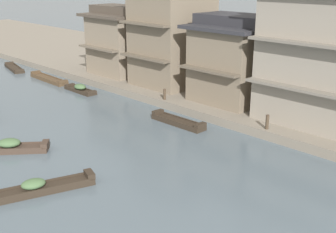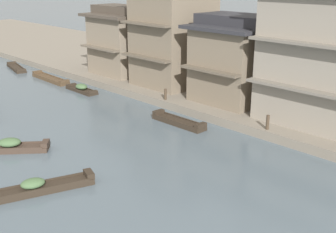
{
  "view_description": "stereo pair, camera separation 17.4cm",
  "coord_description": "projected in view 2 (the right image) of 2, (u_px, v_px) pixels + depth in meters",
  "views": [
    {
      "loc": [
        -12.93,
        -1.66,
        9.44
      ],
      "look_at": [
        2.54,
        14.26,
        2.03
      ],
      "focal_mm": 45.92,
      "sensor_mm": 36.0,
      "label": 1
    },
    {
      "loc": [
        -12.81,
        -1.78,
        9.44
      ],
      "look_at": [
        2.54,
        14.26,
        2.03
      ],
      "focal_mm": 45.92,
      "sensor_mm": 36.0,
      "label": 2
    }
  ],
  "objects": [
    {
      "name": "boat_crossing_west",
      "position": [
        10.0,
        147.0,
        23.94
      ],
      "size": [
        3.86,
        3.41,
        0.76
      ],
      "color": "#423328",
      "rests_on": "ground"
    },
    {
      "name": "boat_upstream_distant",
      "position": [
        33.0,
        189.0,
        19.34
      ],
      "size": [
        5.5,
        2.46,
        0.71
      ],
      "color": "#33281E",
      "rests_on": "ground"
    },
    {
      "name": "house_waterfront_tall",
      "position": [
        237.0,
        59.0,
        30.92
      ],
      "size": [
        6.6,
        5.79,
        6.14
      ],
      "color": "#7F705B",
      "rests_on": "riverbank_right"
    },
    {
      "name": "boat_moored_third",
      "position": [
        179.0,
        122.0,
        28.21
      ],
      "size": [
        0.98,
        4.21,
        0.54
      ],
      "color": "#33281E",
      "rests_on": "ground"
    },
    {
      "name": "mooring_post_dock_mid",
      "position": [
        268.0,
        122.0,
        25.56
      ],
      "size": [
        0.2,
        0.2,
        0.89
      ],
      "primitive_type": "cylinder",
      "color": "#473828",
      "rests_on": "riverbank_right"
    },
    {
      "name": "boat_moored_nearest",
      "position": [
        51.0,
        79.0,
        39.78
      ],
      "size": [
        1.1,
        5.55,
        0.49
      ],
      "color": "brown",
      "rests_on": "ground"
    },
    {
      "name": "boat_midriver_drifting",
      "position": [
        16.0,
        68.0,
        44.5
      ],
      "size": [
        1.98,
        4.86,
        0.4
      ],
      "color": "#33281E",
      "rests_on": "ground"
    },
    {
      "name": "house_waterfront_narrow",
      "position": [
        173.0,
        32.0,
        35.03
      ],
      "size": [
        6.57,
        6.07,
        8.74
      ],
      "color": "#7F705B",
      "rests_on": "riverbank_right"
    },
    {
      "name": "house_waterfront_second",
      "position": [
        331.0,
        53.0,
        25.95
      ],
      "size": [
        6.96,
        7.97,
        8.74
      ],
      "color": "gray",
      "rests_on": "riverbank_right"
    },
    {
      "name": "boat_midriver_upstream",
      "position": [
        82.0,
        89.0,
        36.04
      ],
      "size": [
        0.98,
        3.64,
        0.66
      ],
      "color": "#33281E",
      "rests_on": "ground"
    },
    {
      "name": "riverbank_right",
      "position": [
        163.0,
        67.0,
        44.1
      ],
      "size": [
        18.0,
        110.0,
        0.58
      ],
      "primitive_type": "cube",
      "color": "gray",
      "rests_on": "ground"
    },
    {
      "name": "house_waterfront_far",
      "position": [
        123.0,
        40.0,
        39.43
      ],
      "size": [
        5.8,
        5.94,
        6.14
      ],
      "color": "gray",
      "rests_on": "riverbank_right"
    },
    {
      "name": "mooring_post_dock_far",
      "position": [
        165.0,
        94.0,
        31.65
      ],
      "size": [
        0.2,
        0.2,
        0.8
      ],
      "primitive_type": "cylinder",
      "color": "#473828",
      "rests_on": "riverbank_right"
    }
  ]
}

